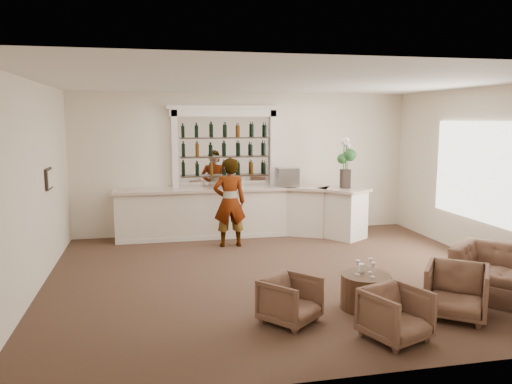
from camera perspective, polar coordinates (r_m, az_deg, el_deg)
ground at (r=8.82m, az=3.14°, el=-9.47°), size 8.00×8.00×0.00m
room_shell at (r=9.13m, az=3.07°, el=6.10°), size 8.04×7.02×3.32m
bar_counter at (r=11.48m, az=-1.55°, el=-2.30°), size 5.72×1.80×1.14m
back_bar_alcove at (r=11.65m, az=-3.59°, el=5.07°), size 2.64×0.25×3.00m
cocktail_table at (r=7.44m, az=12.41°, el=-11.03°), size 0.71×0.71×0.50m
sommelier at (r=10.55m, az=-3.04°, el=-1.19°), size 0.69×0.46×1.90m
armchair_left at (r=6.80m, az=3.93°, el=-12.21°), size 0.95×0.95×0.62m
armchair_center at (r=6.52m, az=15.67°, el=-13.33°), size 0.90×0.91×0.65m
armchair_right at (r=7.45m, az=21.93°, el=-10.48°), size 1.11×1.12×0.73m
armchair_far at (r=8.46m, az=25.89°, el=-8.34°), size 1.56×1.59×0.78m
espresso_machine at (r=11.60m, az=3.56°, el=1.72°), size 0.50×0.43×0.44m
flower_vase at (r=11.43m, az=10.22°, el=3.62°), size 0.30×0.30×1.14m
wine_glass_bar_left at (r=11.32m, az=-1.51°, el=0.99°), size 0.07×0.07×0.21m
wine_glass_bar_right at (r=11.42m, az=-2.69°, el=1.05°), size 0.07×0.07×0.21m
wine_glass_tbl_a at (r=7.31m, az=11.54°, el=-8.43°), size 0.07×0.07×0.21m
wine_glass_tbl_b at (r=7.45m, az=12.95°, el=-8.18°), size 0.07×0.07×0.21m
wine_glass_tbl_c at (r=7.24m, az=13.22°, el=-8.67°), size 0.07×0.07×0.21m
napkin_holder at (r=7.46m, az=11.90°, el=-8.47°), size 0.08×0.08×0.12m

